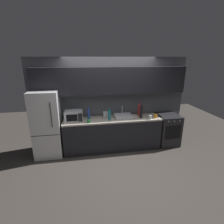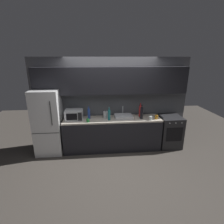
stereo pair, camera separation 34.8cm
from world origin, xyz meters
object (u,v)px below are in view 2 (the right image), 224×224
wine_bottle_dark (142,113)px  wine_bottle_teal (109,115)px  refrigerator (48,122)px  wine_bottle_blue (89,114)px  oven_range (170,131)px  wine_bottle_red (140,111)px  mug_green (88,120)px  kettle (106,115)px  mug_amber (156,117)px  mug_clear (151,118)px  microwave (74,115)px

wine_bottle_dark → wine_bottle_teal: (-0.88, -0.03, -0.02)m
refrigerator → wine_bottle_blue: size_ratio=4.91×
wine_bottle_dark → refrigerator: bearing=178.2°
refrigerator → oven_range: (3.35, -0.00, -0.41)m
wine_bottle_red → mug_green: wine_bottle_red is taller
oven_range → kettle: bearing=178.1°
wine_bottle_teal → wine_bottle_blue: bearing=164.4°
wine_bottle_teal → wine_bottle_dark: bearing=1.7°
wine_bottle_dark → kettle: bearing=171.8°
wine_bottle_dark → wine_bottle_red: bearing=86.8°
mug_amber → kettle: bearing=171.6°
mug_clear → wine_bottle_teal: bearing=174.1°
wine_bottle_blue → mug_clear: size_ratio=3.33×
oven_range → kettle: kettle is taller
oven_range → microwave: bearing=179.6°
refrigerator → wine_bottle_dark: bearing=-1.8°
refrigerator → mug_clear: bearing=-4.6°
microwave → refrigerator: bearing=-178.4°
wine_bottle_dark → mug_green: bearing=-175.0°
wine_bottle_dark → microwave: bearing=176.9°
wine_bottle_red → wine_bottle_teal: (-0.89, -0.22, -0.02)m
refrigerator → mug_amber: refrigerator is taller
wine_bottle_dark → wine_bottle_blue: bearing=175.0°
refrigerator → wine_bottle_teal: (1.60, -0.10, 0.18)m
oven_range → microwave: microwave is taller
wine_bottle_dark → mug_green: (-1.43, -0.13, -0.12)m
refrigerator → kettle: 1.53m
wine_bottle_dark → wine_bottle_teal: size_ratio=1.12×
wine_bottle_red → mug_amber: size_ratio=3.52×
microwave → wine_bottle_red: (1.81, 0.10, 0.03)m
mug_green → microwave: bearing=149.0°
kettle → mug_amber: bearing=-8.4°
microwave → wine_bottle_red: bearing=3.1°
oven_range → mug_amber: bearing=-164.0°
wine_bottle_red → mug_amber: 0.47m
kettle → wine_bottle_dark: wine_bottle_dark is taller
refrigerator → oven_range: bearing=-0.0°
wine_bottle_teal → oven_range: bearing=3.3°
refrigerator → wine_bottle_teal: refrigerator is taller
microwave → mug_clear: (2.01, -0.23, -0.08)m
mug_green → wine_bottle_red: bearing=12.5°
wine_bottle_blue → mug_green: wine_bottle_blue is taller
kettle → wine_bottle_red: (0.96, 0.06, 0.07)m
mug_green → wine_bottle_dark: bearing=5.0°
mug_clear → mug_amber: size_ratio=0.97×
wine_bottle_dark → mug_clear: wine_bottle_dark is taller
refrigerator → wine_bottle_red: bearing=2.7°
wine_bottle_teal → mug_clear: size_ratio=3.28×
wine_bottle_red → mug_clear: bearing=-58.8°
mug_green → oven_range: bearing=5.0°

